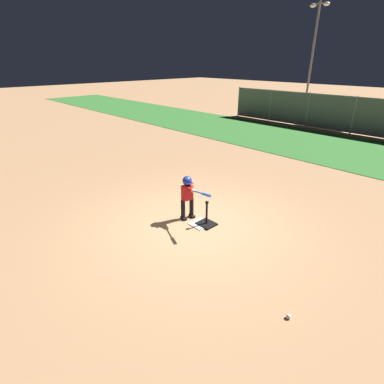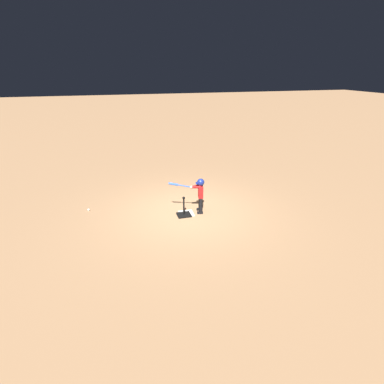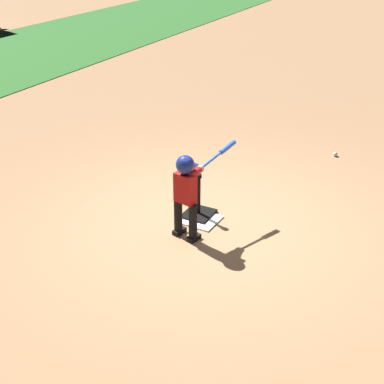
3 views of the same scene
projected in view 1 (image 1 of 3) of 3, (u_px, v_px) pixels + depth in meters
name	position (u px, v px, depth m)	size (l,w,h in m)	color
ground_plane	(195.00, 225.00, 7.05)	(90.00, 90.00, 0.00)	#AD7F56
grass_outfield_strip	(348.00, 151.00, 12.78)	(56.00, 5.50, 0.02)	#33702D
backstop_fence	(381.00, 117.00, 14.54)	(17.54, 0.08, 1.89)	#9E9EA3
home_plate	(201.00, 224.00, 7.08)	(0.44, 0.44, 0.02)	white
batting_tee	(206.00, 221.00, 7.04)	(0.41, 0.37, 0.61)	black
batter_child	(188.00, 193.00, 7.06)	(1.06, 0.42, 1.10)	black
baseball	(289.00, 316.00, 4.50)	(0.07, 0.07, 0.07)	white
bleachers_far_left	(272.00, 107.00, 21.08)	(2.99, 1.95, 1.04)	gray
bleachers_left_center	(335.00, 114.00, 17.60)	(2.86, 2.61, 1.25)	gray
field_light_pole	(315.00, 37.00, 26.87)	(1.76, 0.44, 8.27)	slate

